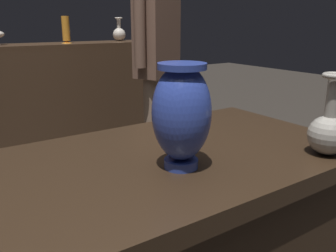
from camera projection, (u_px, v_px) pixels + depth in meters
back_display_shelf at (7, 109)px, 2.81m from camera, size 2.60×0.40×0.99m
vase_centerpiece at (182, 113)px, 0.87m from camera, size 0.15×0.15×0.27m
vase_tall_behind at (329, 129)px, 0.99m from camera, size 0.11×0.11×0.23m
shelf_vase_right at (66, 30)px, 2.91m from camera, size 0.08×0.08×0.21m
shelf_vase_far_right at (119, 33)px, 3.26m from camera, size 0.12×0.12×0.21m
visitor_near_right at (157, 53)px, 2.37m from camera, size 0.43×0.30×1.63m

